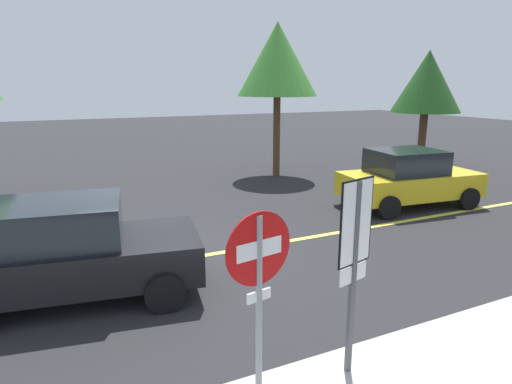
% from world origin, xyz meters
% --- Properties ---
extents(ground_plane, '(80.00, 80.00, 0.00)m').
position_xyz_m(ground_plane, '(0.00, 0.00, 0.00)').
color(ground_plane, '#262628').
extents(lane_marking_centre, '(28.00, 0.16, 0.01)m').
position_xyz_m(lane_marking_centre, '(3.00, 0.00, 0.01)').
color(lane_marking_centre, '#E0D14C').
extents(stop_sign, '(0.75, 0.15, 2.34)m').
position_xyz_m(stop_sign, '(0.14, -4.62, 1.60)').
color(stop_sign, gray).
rests_on(stop_sign, ground_plane).
extents(speed_limit_sign, '(0.53, 0.15, 2.52)m').
position_xyz_m(speed_limit_sign, '(1.38, -4.52, 1.76)').
color(speed_limit_sign, '#4C4C51').
rests_on(speed_limit_sign, ground_plane).
extents(car_black_approaching, '(4.30, 2.54, 1.68)m').
position_xyz_m(car_black_approaching, '(-1.48, -0.79, 0.83)').
color(car_black_approaching, black).
rests_on(car_black_approaching, ground_plane).
extents(car_yellow_mid_road, '(4.14, 2.38, 1.68)m').
position_xyz_m(car_yellow_mid_road, '(7.74, 1.14, 0.83)').
color(car_yellow_mid_road, gold).
rests_on(car_yellow_mid_road, ground_plane).
extents(tree_left_verge, '(2.99, 2.99, 5.72)m').
position_xyz_m(tree_left_verge, '(6.25, 6.60, 4.37)').
color(tree_left_verge, '#513823').
rests_on(tree_left_verge, ground_plane).
extents(tree_right_verge, '(2.97, 2.97, 4.94)m').
position_xyz_m(tree_right_verge, '(13.48, 6.29, 3.59)').
color(tree_right_verge, '#513823').
rests_on(tree_right_verge, ground_plane).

